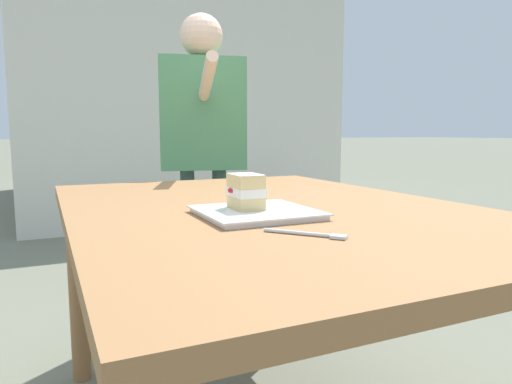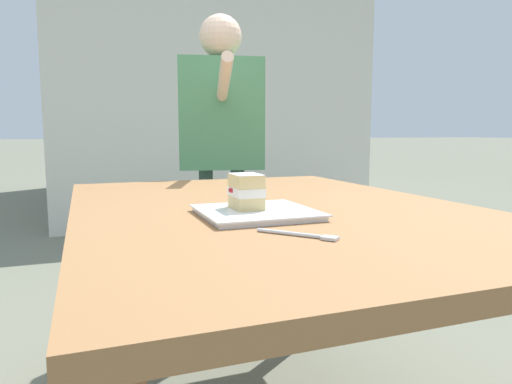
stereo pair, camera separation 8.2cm
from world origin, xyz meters
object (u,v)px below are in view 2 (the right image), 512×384
at_px(patio_table, 270,236).
at_px(cake_slice, 246,191).
at_px(dessert_plate, 256,213).
at_px(diner_person, 221,119).
at_px(dessert_fork, 302,235).

height_order(patio_table, cake_slice, cake_slice).
distance_m(dessert_plate, diner_person, 1.30).
height_order(patio_table, dessert_fork, dessert_fork).
distance_m(patio_table, cake_slice, 0.23).
xyz_separation_m(patio_table, diner_person, (-1.09, 0.18, 0.36)).
distance_m(patio_table, dessert_fork, 0.42).
relative_size(dessert_plate, dessert_fork, 1.93).
relative_size(patio_table, dessert_fork, 10.85).
bearing_deg(dessert_fork, diner_person, 169.67).
height_order(cake_slice, diner_person, diner_person).
xyz_separation_m(dessert_plate, cake_slice, (-0.02, -0.02, 0.05)).
distance_m(dessert_fork, diner_person, 1.53).
relative_size(patio_table, cake_slice, 16.22).
height_order(patio_table, diner_person, diner_person).
height_order(patio_table, dessert_plate, dessert_plate).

